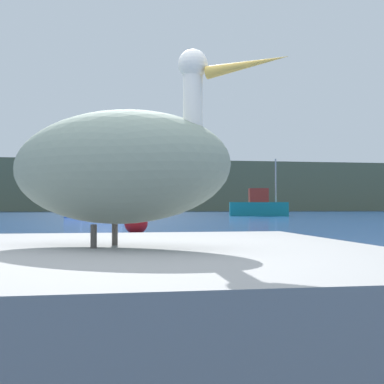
% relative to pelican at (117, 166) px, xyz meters
% --- Properties ---
extents(hillside_backdrop, '(140.00, 14.21, 7.35)m').
position_rel_pelican_xyz_m(hillside_backdrop, '(-0.04, 76.62, 2.62)').
color(hillside_backdrop, '#5B664C').
rests_on(hillside_backdrop, ground).
extents(pier_dock, '(2.60, 2.62, 0.66)m').
position_rel_pelican_xyz_m(pier_dock, '(-0.01, 0.00, -0.73)').
color(pier_dock, gray).
rests_on(pier_dock, ground).
extents(pelican, '(1.38, 1.09, 0.92)m').
position_rel_pelican_xyz_m(pelican, '(0.00, 0.00, 0.00)').
color(pelican, gray).
rests_on(pelican, pier_dock).
extents(fishing_boat_blue, '(5.04, 3.12, 4.41)m').
position_rel_pelican_xyz_m(fishing_boat_blue, '(-0.19, 34.30, -0.23)').
color(fishing_boat_blue, blue).
rests_on(fishing_boat_blue, ground).
extents(fishing_boat_teal, '(4.85, 2.25, 4.64)m').
position_rel_pelican_xyz_m(fishing_boat_teal, '(12.27, 37.35, -0.24)').
color(fishing_boat_teal, teal).
rests_on(fishing_boat_teal, ground).
extents(mooring_buoy, '(0.69, 0.69, 0.69)m').
position_rel_pelican_xyz_m(mooring_buoy, '(0.86, 12.63, -0.71)').
color(mooring_buoy, red).
rests_on(mooring_buoy, ground).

